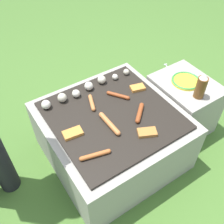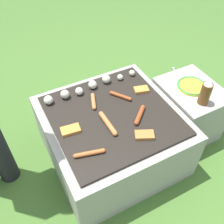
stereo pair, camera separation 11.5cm
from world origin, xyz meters
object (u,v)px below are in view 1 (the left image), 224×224
Objects in this scene: sausage_front_center at (109,124)px; plate_colorful at (186,81)px; condiment_bottle at (201,86)px; fork_utensil at (170,71)px.

plate_colorful is (0.67, 0.04, -0.01)m from sausage_front_center.
plate_colorful is at bearing 3.76° from sausage_front_center.
condiment_bottle is at bearing -104.82° from plate_colorful.
fork_utensil is (-0.01, 0.15, -0.01)m from plate_colorful.
sausage_front_center is 0.64m from condiment_bottle.
condiment_bottle is at bearing -9.99° from sausage_front_center.
plate_colorful is 0.18m from condiment_bottle.
sausage_front_center reaches higher than plate_colorful.
condiment_bottle reaches higher than plate_colorful.
plate_colorful is 1.05× the size of fork_utensil.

